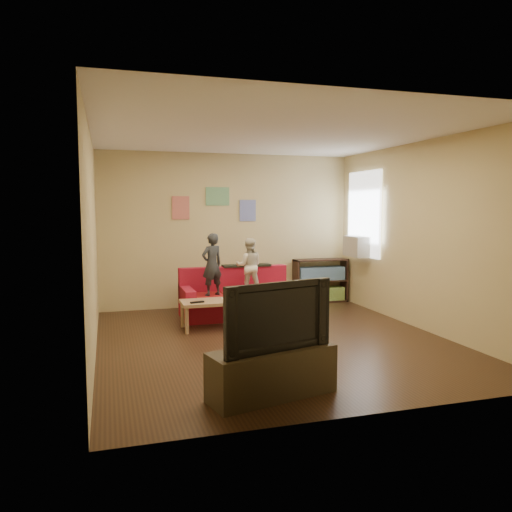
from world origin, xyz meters
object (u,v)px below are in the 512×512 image
object	(u,v)px
television	(272,315)
child_a	(212,264)
bookshelf	(320,283)
file_box	(304,314)
tv_stand	(272,373)
child_b	(249,266)
sofa	(238,299)
coffee_table	(213,304)

from	to	relation	value
television	child_a	bearing A→B (deg)	73.28
child_a	bookshelf	world-z (taller)	child_a
file_box	tv_stand	size ratio (longest dim) A/B	0.33
child_b	child_a	bearing A→B (deg)	13.51
bookshelf	tv_stand	world-z (taller)	bookshelf
child_b	television	world-z (taller)	child_b
tv_stand	television	world-z (taller)	television
sofa	bookshelf	bearing A→B (deg)	21.45
child_b	television	distance (m)	3.39
coffee_table	television	size ratio (longest dim) A/B	0.83
bookshelf	tv_stand	bearing A→B (deg)	-119.33
coffee_table	tv_stand	size ratio (longest dim) A/B	0.76
tv_stand	file_box	bearing A→B (deg)	48.74
sofa	child_a	bearing A→B (deg)	-160.23
child_a	bookshelf	xyz separation A→B (m)	(2.22, 0.86, -0.51)
child_b	file_box	world-z (taller)	child_b
sofa	coffee_table	size ratio (longest dim) A/B	1.98
coffee_table	bookshelf	xyz separation A→B (m)	(2.34, 1.44, 0.00)
child_b	coffee_table	world-z (taller)	child_b
sofa	child_a	size ratio (longest dim) A/B	1.87
sofa	file_box	world-z (taller)	sofa
coffee_table	file_box	distance (m)	1.42
child_b	bookshelf	distance (m)	1.90
sofa	tv_stand	xyz separation A→B (m)	(-0.57, -3.48, -0.04)
tv_stand	television	distance (m)	0.55
television	coffee_table	bearing A→B (deg)	75.16
child_b	coffee_table	bearing A→B (deg)	52.73
sofa	child_a	world-z (taller)	child_a
sofa	file_box	bearing A→B (deg)	-43.22
file_box	sofa	bearing A→B (deg)	136.78
child_a	file_box	size ratio (longest dim) A/B	2.46
coffee_table	file_box	world-z (taller)	coffee_table
tv_stand	coffee_table	bearing A→B (deg)	76.23
child_b	tv_stand	size ratio (longest dim) A/B	0.73
coffee_table	bookshelf	size ratio (longest dim) A/B	0.91
child_b	coffee_table	size ratio (longest dim) A/B	0.97
bookshelf	sofa	bearing A→B (deg)	-158.55
coffee_table	television	distance (m)	2.77
television	bookshelf	bearing A→B (deg)	46.01
child_a	file_box	world-z (taller)	child_a
child_b	television	size ratio (longest dim) A/B	0.80
file_box	tv_stand	xyz separation A→B (m)	(-1.41, -2.69, 0.09)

